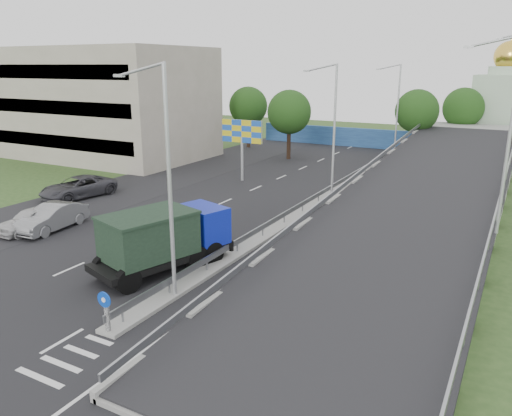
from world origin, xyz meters
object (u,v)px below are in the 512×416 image
Objects in this scene: church at (503,105)px; parked_car_a at (32,220)px; billboard at (242,135)px; parked_car_b at (52,217)px; parked_car_c at (78,187)px; sign_bollard at (106,311)px; lamp_post_mid at (332,124)px; lamp_post_near at (165,172)px; dump_truck at (164,237)px; lamp_post_far at (396,106)px.

parked_car_a is at bearing -114.83° from church.
billboard is at bearing -120.70° from church.
church is 2.76× the size of parked_car_b.
parked_car_b is 8.15m from parked_car_c.
parked_car_c is at bearing 140.33° from sign_bollard.
lamp_post_mid reaches higher than sign_bollard.
parked_car_b is (0.90, 0.79, 0.06)m from parked_car_a.
lamp_post_near is 2.26× the size of parked_car_a.
sign_bollard is 27.53m from billboard.
lamp_post_near is 2.02× the size of parked_car_b.
parked_car_c is at bearing 168.89° from dump_truck.
billboard is (-19.00, -32.00, -1.12)m from church.
lamp_post_near is (0.11, 3.83, 4.77)m from sign_bollard.
sign_bollard is 58.84m from church.
church is 2.31× the size of parked_car_c.
billboard is 0.92× the size of parked_car_c.
lamp_post_far is at bearing 74.95° from parked_car_a.
church is (9.89, 54.00, -0.50)m from lamp_post_near.
parked_car_b is (-3.56, -17.91, -3.36)m from billboard.
parked_car_a is at bearing 152.11° from sign_bollard.
lamp_post_far is 0.73× the size of church.
lamp_post_far is 20.24m from billboard.
lamp_post_mid reaches higher than dump_truck.
dump_truck is at bearing 132.88° from lamp_post_near.
lamp_post_far is 2.26× the size of parked_car_a.
billboard is (-9.11, 22.00, -1.62)m from lamp_post_near.
sign_bollard is 0.28× the size of parked_car_c.
parked_car_a is at bearing 166.33° from lamp_post_near.
sign_bollard is at bearing -29.72° from parked_car_c.
parked_car_a is (-11.32, 0.88, -1.01)m from dump_truck.
parked_car_b is (-12.56, 7.92, -0.21)m from sign_bollard.
parked_car_b is (-10.43, 1.67, -0.94)m from dump_truck.
church reaches higher than lamp_post_mid.
sign_bollard reaches higher than parked_car_c.
lamp_post_far is 34.57m from parked_car_c.
parked_car_c reaches higher than parked_car_b.
church is at bearing 80.19° from sign_bollard.
parked_car_a is 1.20m from parked_car_b.
parked_car_a is at bearing -129.10° from lamp_post_mid.
sign_bollard is 0.12× the size of church.
lamp_post_mid is (0.00, 20.00, 0.00)m from lamp_post_near.
lamp_post_mid is (0.11, 23.83, 4.77)m from sign_bollard.
sign_bollard is at bearing -70.79° from billboard.
sign_bollard is at bearing -90.26° from lamp_post_mid.
lamp_post_near is at bearing 88.36° from sign_bollard.
lamp_post_far reaches higher than parked_car_c.
lamp_post_mid is at bearing 90.00° from lamp_post_near.
lamp_post_far is at bearing 89.86° from sign_bollard.
dump_truck is (-2.25, 2.42, -4.04)m from lamp_post_near.
sign_bollard is 0.17× the size of lamp_post_mid.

